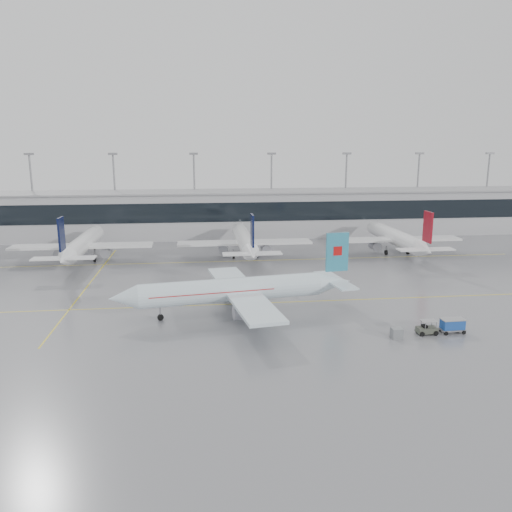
{
  "coord_description": "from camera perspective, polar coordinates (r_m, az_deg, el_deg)",
  "views": [
    {
      "loc": [
        -10.14,
        -74.88,
        24.19
      ],
      "look_at": [
        0.0,
        12.0,
        5.0
      ],
      "focal_mm": 35.0,
      "sensor_mm": 36.0,
      "label": 1
    }
  ],
  "objects": [
    {
      "name": "gse_unit",
      "position": [
        67.51,
        15.79,
        -8.49
      ],
      "size": [
        1.39,
        1.29,
        1.37
      ],
      "primitive_type": "cube",
      "rotation": [
        0.0,
        0.0,
        0.01
      ],
      "color": "gray",
      "rests_on": "ground"
    },
    {
      "name": "taxi_line_north",
      "position": [
        108.11,
        -1.11,
        -0.55
      ],
      "size": [
        120.0,
        0.25,
        0.01
      ],
      "primitive_type": "cube",
      "color": "yellow",
      "rests_on": "ground"
    },
    {
      "name": "light_masts",
      "position": [
        143.64,
        -2.62,
        8.03
      ],
      "size": [
        156.4,
        1.0,
        22.6
      ],
      "color": "gray",
      "rests_on": "ground"
    },
    {
      "name": "terminal_roof",
      "position": [
        137.77,
        -2.43,
        7.37
      ],
      "size": [
        182.0,
        16.0,
        0.4
      ],
      "primitive_type": "cube",
      "color": "gray",
      "rests_on": "ground"
    },
    {
      "name": "terminal_glass",
      "position": [
        130.79,
        -2.16,
        5.04
      ],
      "size": [
        180.0,
        0.2,
        5.0
      ],
      "primitive_type": "cube",
      "color": "black",
      "rests_on": "ground"
    },
    {
      "name": "parked_jet_d",
      "position": [
        119.34,
        15.69,
        2.03
      ],
      "size": [
        29.64,
        36.96,
        11.72
      ],
      "rotation": [
        0.0,
        0.0,
        1.57
      ],
      "color": "white",
      "rests_on": "ground"
    },
    {
      "name": "baggage_cart",
      "position": [
        71.64,
        21.54,
        -7.3
      ],
      "size": [
        3.2,
        1.86,
        1.94
      ],
      "rotation": [
        0.0,
        0.0,
        0.03
      ],
      "color": "gray",
      "rests_on": "ground"
    },
    {
      "name": "parked_jet_c",
      "position": [
        110.94,
        -1.3,
        1.74
      ],
      "size": [
        29.64,
        36.96,
        11.72
      ],
      "rotation": [
        0.0,
        0.0,
        1.57
      ],
      "color": "white",
      "rests_on": "ground"
    },
    {
      "name": "taxi_line_main",
      "position": [
        79.34,
        1.01,
        -5.38
      ],
      "size": [
        120.0,
        0.25,
        0.01
      ],
      "primitive_type": "cube",
      "color": "yellow",
      "rests_on": "ground"
    },
    {
      "name": "parked_jet_b",
      "position": [
        113.24,
        -19.22,
        1.26
      ],
      "size": [
        29.64,
        36.96,
        11.72
      ],
      "rotation": [
        0.0,
        0.0,
        1.57
      ],
      "color": "white",
      "rests_on": "ground"
    },
    {
      "name": "terminal",
      "position": [
        138.45,
        -2.41,
        4.82
      ],
      "size": [
        180.0,
        15.0,
        12.0
      ],
      "primitive_type": "cube",
      "color": "#A9A9AD",
      "rests_on": "ground"
    },
    {
      "name": "air_canada_jet",
      "position": [
        73.46,
        -1.84,
        -3.88
      ],
      "size": [
        36.48,
        29.42,
        11.46
      ],
      "rotation": [
        0.0,
        0.0,
        3.29
      ],
      "color": "white",
      "rests_on": "ground"
    },
    {
      "name": "taxi_line_cross",
      "position": [
        95.17,
        -18.49,
        -3.0
      ],
      "size": [
        0.25,
        60.0,
        0.01
      ],
      "primitive_type": "cube",
      "color": "yellow",
      "rests_on": "ground"
    },
    {
      "name": "baggage_tug",
      "position": [
        70.11,
        18.93,
        -7.93
      ],
      "size": [
        3.9,
        1.7,
        1.89
      ],
      "rotation": [
        0.0,
        0.0,
        0.03
      ],
      "color": "#42473C",
      "rests_on": "ground"
    },
    {
      "name": "ground",
      "position": [
        79.34,
        1.01,
        -5.38
      ],
      "size": [
        320.0,
        320.0,
        0.0
      ],
      "primitive_type": "plane",
      "color": "gray",
      "rests_on": "ground"
    }
  ]
}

